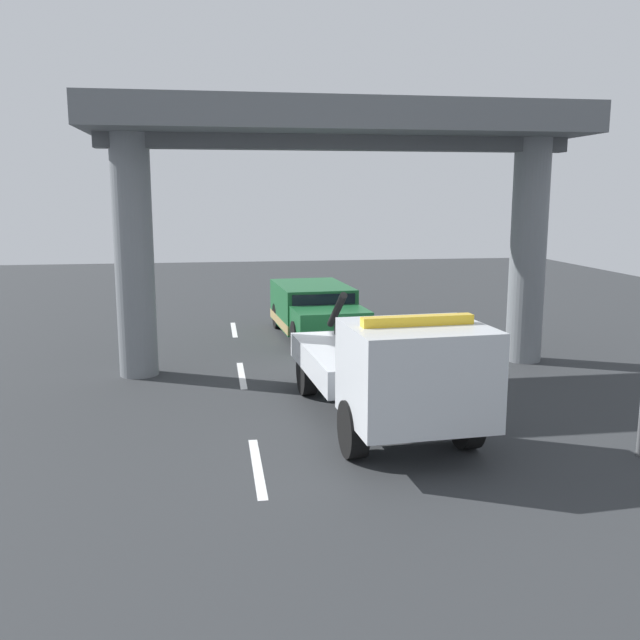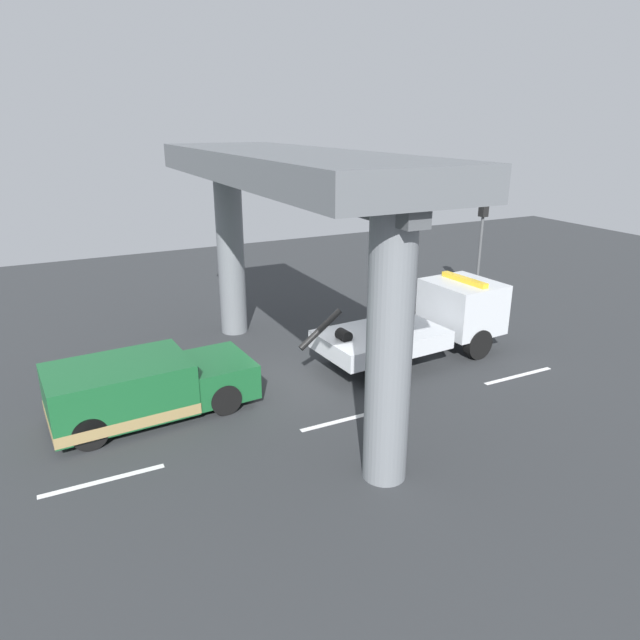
% 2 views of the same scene
% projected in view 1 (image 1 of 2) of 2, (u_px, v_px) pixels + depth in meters
% --- Properties ---
extents(ground_plane, '(60.00, 40.00, 0.10)m').
position_uv_depth(ground_plane, '(342.00, 373.00, 17.70)').
color(ground_plane, '#2D3033').
extents(lane_stripe_west, '(2.60, 0.16, 0.01)m').
position_uv_depth(lane_stripe_west, '(234.00, 330.00, 23.14)').
color(lane_stripe_west, silver).
rests_on(lane_stripe_west, ground).
extents(lane_stripe_mid, '(2.60, 0.16, 0.01)m').
position_uv_depth(lane_stripe_mid, '(242.00, 375.00, 17.31)').
color(lane_stripe_mid, silver).
rests_on(lane_stripe_mid, ground).
extents(lane_stripe_east, '(2.60, 0.16, 0.01)m').
position_uv_depth(lane_stripe_east, '(257.00, 467.00, 11.47)').
color(lane_stripe_east, silver).
rests_on(lane_stripe_east, ground).
extents(tow_truck_white, '(7.32, 2.77, 2.46)m').
position_uv_depth(tow_truck_white, '(390.00, 369.00, 13.08)').
color(tow_truck_white, silver).
rests_on(tow_truck_white, ground).
extents(towed_van_green, '(5.33, 2.51, 1.58)m').
position_uv_depth(towed_van_green, '(316.00, 312.00, 22.04)').
color(towed_van_green, '#195B2D').
rests_on(towed_van_green, ground).
extents(overpass_structure, '(3.60, 12.17, 6.62)m').
position_uv_depth(overpass_structure, '(340.00, 153.00, 17.17)').
color(overpass_structure, slate).
rests_on(overpass_structure, ground).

